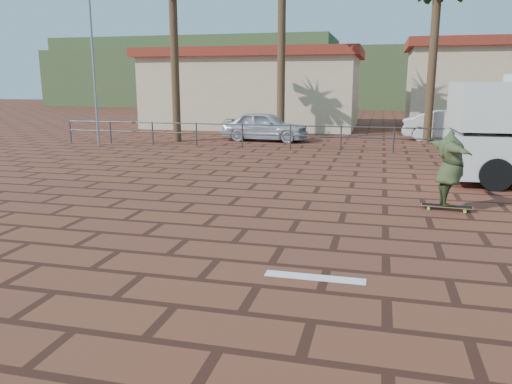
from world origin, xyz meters
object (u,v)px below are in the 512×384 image
car_silver (265,126)px  car_white (452,126)px  longboard (447,206)px  skateboarder (450,169)px

car_silver → car_white: 8.49m
car_silver → car_white: size_ratio=0.94×
car_silver → car_white: car_white is taller
longboard → car_white: bearing=89.1°
longboard → car_silver: (-6.59, 11.48, 0.59)m
longboard → skateboarder: 0.81m
skateboarder → car_white: size_ratio=0.47×
longboard → car_white: size_ratio=0.25×
car_white → skateboarder: bearing=-175.0°
car_silver → car_white: bearing=-72.6°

